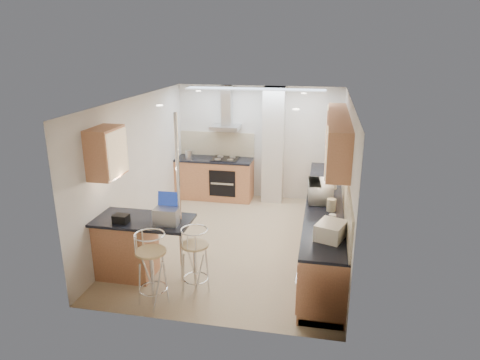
% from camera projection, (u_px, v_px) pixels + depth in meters
% --- Properties ---
extents(ground, '(4.80, 4.80, 0.00)m').
position_uv_depth(ground, '(237.00, 241.00, 7.62)').
color(ground, tan).
rests_on(ground, ground).
extents(room_shell, '(3.64, 4.84, 2.51)m').
position_uv_depth(room_shell, '(260.00, 153.00, 7.43)').
color(room_shell, silver).
rests_on(room_shell, ground).
extents(right_counter, '(0.63, 4.40, 0.92)m').
position_uv_depth(right_counter, '(324.00, 224.00, 7.20)').
color(right_counter, '#A86943').
rests_on(right_counter, ground).
extents(back_counter, '(1.70, 0.63, 0.92)m').
position_uv_depth(back_counter, '(215.00, 178.00, 9.61)').
color(back_counter, '#A86943').
rests_on(back_counter, ground).
extents(peninsula, '(1.47, 0.72, 0.94)m').
position_uv_depth(peninsula, '(143.00, 248.00, 6.33)').
color(peninsula, '#A86943').
rests_on(peninsula, ground).
extents(microwave, '(0.44, 0.61, 0.32)m').
position_uv_depth(microwave, '(321.00, 191.00, 6.90)').
color(microwave, silver).
rests_on(microwave, right_counter).
extents(laptop, '(0.34, 0.26, 0.23)m').
position_uv_depth(laptop, '(167.00, 216.00, 5.99)').
color(laptop, '#9DA0A5').
rests_on(laptop, peninsula).
extents(bag, '(0.22, 0.17, 0.12)m').
position_uv_depth(bag, '(121.00, 219.00, 6.04)').
color(bag, black).
rests_on(bag, peninsula).
extents(bar_stool_near, '(0.44, 0.44, 1.04)m').
position_uv_depth(bar_stool_near, '(152.00, 269.00, 5.63)').
color(bar_stool_near, tan).
rests_on(bar_stool_near, ground).
extents(bar_stool_end, '(0.48, 0.48, 0.98)m').
position_uv_depth(bar_stool_end, '(195.00, 261.00, 5.91)').
color(bar_stool_end, tan).
rests_on(bar_stool_end, ground).
extents(jar_a, '(0.14, 0.14, 0.16)m').
position_uv_depth(jar_a, '(335.00, 173.00, 8.11)').
color(jar_a, white).
rests_on(jar_a, right_counter).
extents(jar_b, '(0.13, 0.13, 0.13)m').
position_uv_depth(jar_b, '(334.00, 185.00, 7.50)').
color(jar_b, white).
rests_on(jar_b, right_counter).
extents(jar_c, '(0.15, 0.15, 0.19)m').
position_uv_depth(jar_c, '(331.00, 205.00, 6.50)').
color(jar_c, '#AEA78B').
rests_on(jar_c, right_counter).
extents(jar_d, '(0.11, 0.11, 0.15)m').
position_uv_depth(jar_d, '(332.00, 220.00, 6.01)').
color(jar_d, silver).
rests_on(jar_d, right_counter).
extents(bread_bin, '(0.45, 0.50, 0.22)m').
position_uv_depth(bread_bin, '(331.00, 231.00, 5.58)').
color(bread_bin, white).
rests_on(bread_bin, right_counter).
extents(kettle, '(0.16, 0.16, 0.19)m').
position_uv_depth(kettle, '(189.00, 154.00, 9.43)').
color(kettle, silver).
rests_on(kettle, back_counter).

